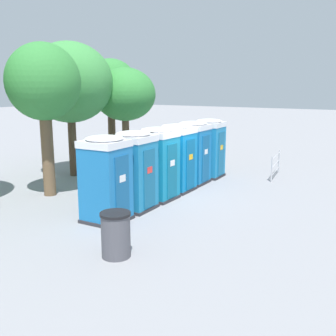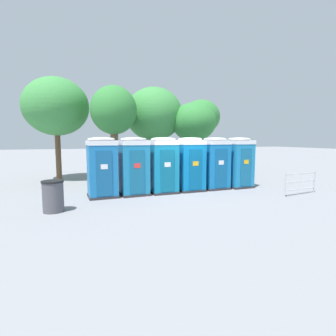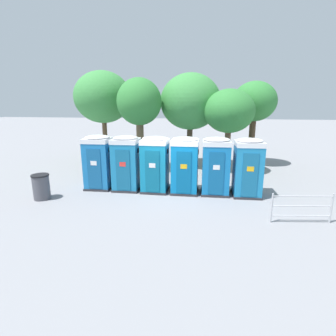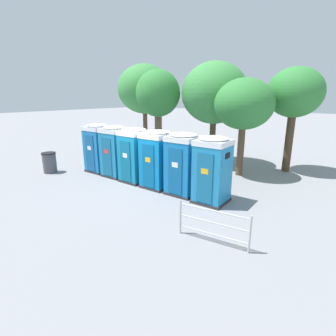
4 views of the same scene
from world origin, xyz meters
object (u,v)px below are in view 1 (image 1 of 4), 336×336
(portapotty_3, at_px, (177,157))
(event_barrier, at_px, (276,164))
(street_tree_0, at_px, (70,83))
(street_tree_4, at_px, (110,84))
(portapotty_0, at_px, (106,178))
(portapotty_5, at_px, (209,148))
(portapotty_4, at_px, (193,152))
(trash_can, at_px, (116,235))
(street_tree_1, at_px, (43,84))
(portapotty_2, at_px, (158,163))
(street_tree_3, at_px, (125,95))
(portapotty_1, at_px, (134,170))

(portapotty_3, bearing_deg, event_barrier, -30.86)
(street_tree_0, bearing_deg, street_tree_4, 15.16)
(portapotty_0, xyz_separation_m, portapotty_5, (6.80, 0.02, 0.00))
(portapotty_4, distance_m, event_barrier, 3.91)
(portapotty_4, height_order, trash_can, portapotty_4)
(portapotty_3, height_order, street_tree_1, street_tree_1)
(portapotty_2, distance_m, street_tree_3, 5.76)
(portapotty_0, bearing_deg, street_tree_4, 38.89)
(portapotty_4, bearing_deg, street_tree_1, 141.12)
(trash_can, relative_size, event_barrier, 0.52)
(portapotty_1, xyz_separation_m, street_tree_3, (4.78, 4.05, 2.22))
(street_tree_1, bearing_deg, portapotty_4, -38.88)
(portapotty_0, bearing_deg, street_tree_3, 33.41)
(portapotty_3, height_order, portapotty_4, same)
(portapotty_0, relative_size, portapotty_5, 1.00)
(portapotty_5, xyz_separation_m, event_barrier, (1.49, -2.52, -0.72))
(portapotty_0, xyz_separation_m, street_tree_1, (1.05, 3.62, 2.69))
(portapotty_4, relative_size, street_tree_4, 0.48)
(street_tree_3, distance_m, trash_can, 10.32)
(street_tree_0, bearing_deg, portapotty_2, -102.19)
(portapotty_4, bearing_deg, street_tree_0, 107.17)
(portapotty_0, bearing_deg, portapotty_5, 0.21)
(portapotty_4, height_order, street_tree_3, street_tree_3)
(portapotty_4, bearing_deg, portapotty_1, -178.87)
(portapotty_2, relative_size, street_tree_4, 0.48)
(portapotty_3, height_order, street_tree_0, street_tree_0)
(portapotty_5, height_order, event_barrier, portapotty_5)
(portapotty_0, bearing_deg, portapotty_2, -0.29)
(portapotty_1, height_order, portapotty_5, same)
(street_tree_0, distance_m, street_tree_4, 4.09)
(portapotty_3, distance_m, street_tree_0, 5.89)
(street_tree_0, bearing_deg, street_tree_3, -27.15)
(street_tree_1, xyz_separation_m, trash_can, (-2.86, -5.45, -3.44))
(street_tree_1, bearing_deg, street_tree_0, 29.82)
(trash_can, bearing_deg, portapotty_0, 45.27)
(street_tree_3, bearing_deg, portapotty_2, -130.08)
(portapotty_4, distance_m, portapotty_5, 1.36)
(portapotty_1, distance_m, portapotty_2, 1.36)
(portapotty_2, distance_m, street_tree_1, 4.82)
(portapotty_0, relative_size, street_tree_1, 0.47)
(portapotty_2, xyz_separation_m, street_tree_4, (5.08, 6.31, 2.74))
(street_tree_4, bearing_deg, portapotty_0, -141.11)
(street_tree_1, bearing_deg, street_tree_4, 21.62)
(portapotty_2, bearing_deg, street_tree_0, 77.81)
(portapotty_4, bearing_deg, portapotty_2, -177.99)
(street_tree_3, height_order, street_tree_4, street_tree_4)
(portapotty_2, relative_size, street_tree_1, 0.47)
(portapotty_1, relative_size, trash_can, 2.38)
(street_tree_4, bearing_deg, event_barrier, -86.82)
(portapotty_2, xyz_separation_m, event_barrier, (5.57, -2.48, -0.72))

